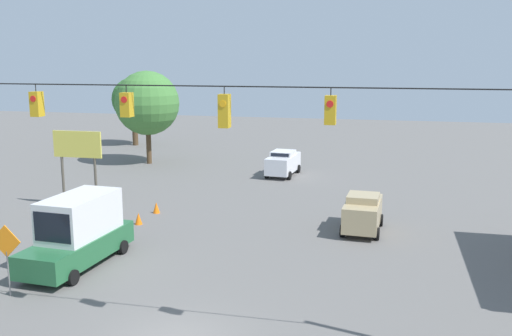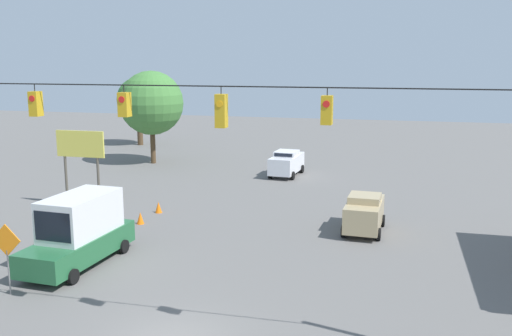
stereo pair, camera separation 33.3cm
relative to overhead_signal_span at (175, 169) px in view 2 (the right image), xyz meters
The scene contains 13 objects.
overhead_signal_span is the anchor object (origin of this frame).
box_truck_green_parked_shoulder 9.36m from the overhead_signal_span, 37.34° to the right, with size 2.71×6.20×3.12m.
sedan_tan_oncoming_far 14.76m from the overhead_signal_span, 112.08° to the right, with size 2.13×4.02×2.00m.
sedan_white_withflow_deep 26.82m from the overhead_signal_span, 86.79° to the right, with size 2.28×4.46×1.95m.
traffic_cone_nearest 9.41m from the overhead_signal_span, 30.74° to the right, with size 0.41×0.41×0.66m, color orange.
traffic_cone_second 10.81m from the overhead_signal_span, 44.07° to the right, with size 0.41×0.41×0.66m, color orange.
traffic_cone_third 12.14m from the overhead_signal_span, 52.32° to the right, with size 0.41×0.41×0.66m, color orange.
traffic_cone_fourth 14.33m from the overhead_signal_span, 59.24° to the right, with size 0.41×0.41×0.66m, color orange.
traffic_cone_fifth 16.30m from the overhead_signal_span, 63.92° to the right, with size 0.41×0.41×0.66m, color orange.
roadside_billboard 18.55m from the overhead_signal_span, 49.88° to the right, with size 3.15×0.16×4.72m.
work_zone_sign 8.50m from the overhead_signal_span, 10.50° to the right, with size 1.27×0.06×2.84m.
tree_horizon_left 31.93m from the overhead_signal_span, 64.47° to the right, with size 5.48×5.48×7.98m.
tree_horizon_right 42.99m from the overhead_signal_span, 63.05° to the right, with size 4.51×4.51×7.07m.
Camera 2 is at (-6.79, 15.77, 9.05)m, focal length 40.00 mm.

